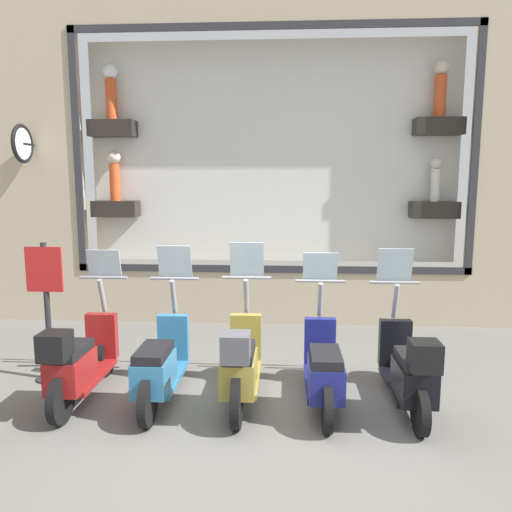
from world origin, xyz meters
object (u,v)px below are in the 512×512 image
object	(u,v)px
scooter_navy_1	(323,369)
scooter_olive_2	(241,364)
scooter_black_0	(409,370)
shop_sign_post	(47,307)
scooter_red_4	(79,362)
scooter_teal_3	(161,365)

from	to	relation	value
scooter_navy_1	scooter_olive_2	distance (m)	0.90
scooter_black_0	shop_sign_post	distance (m)	4.31
scooter_red_4	scooter_navy_1	bearing A→B (deg)	-88.76
scooter_black_0	scooter_teal_3	world-z (taller)	scooter_teal_3
scooter_teal_3	scooter_red_4	xyz separation A→B (m)	(-0.06, 0.90, 0.04)
scooter_teal_3	shop_sign_post	xyz separation A→B (m)	(0.56, 1.54, 0.50)
scooter_black_0	scooter_navy_1	size ratio (longest dim) A/B	1.00
scooter_black_0	scooter_olive_2	world-z (taller)	scooter_olive_2
scooter_black_0	shop_sign_post	xyz separation A→B (m)	(0.63, 4.24, 0.47)
scooter_navy_1	scooter_teal_3	world-z (taller)	scooter_teal_3
scooter_black_0	scooter_olive_2	xyz separation A→B (m)	(0.01, 1.80, 0.03)
shop_sign_post	scooter_navy_1	bearing A→B (deg)	-99.56
scooter_olive_2	scooter_teal_3	world-z (taller)	scooter_olive_2
scooter_teal_3	scooter_red_4	size ratio (longest dim) A/B	1.00
scooter_black_0	scooter_teal_3	xyz separation A→B (m)	(0.07, 2.70, -0.03)
scooter_olive_2	scooter_teal_3	distance (m)	0.90
scooter_black_0	scooter_navy_1	bearing A→B (deg)	85.98
scooter_olive_2	scooter_red_4	world-z (taller)	scooter_olive_2
scooter_red_4	scooter_olive_2	bearing A→B (deg)	-89.71
scooter_red_4	shop_sign_post	bearing A→B (deg)	45.93
scooter_navy_1	scooter_olive_2	bearing A→B (deg)	93.13
scooter_teal_3	scooter_red_4	bearing A→B (deg)	93.95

